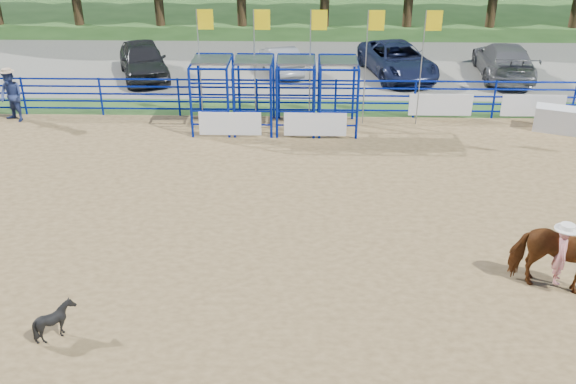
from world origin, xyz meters
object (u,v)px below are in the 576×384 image
object	(u,v)px
horse_and_rider	(562,254)
car_c	(397,60)
announcer_table	(559,120)
car_a	(143,60)
calf	(55,320)
spectator_cowboy	(11,96)
car_d	(504,60)
car_b	(281,60)

from	to	relation	value
horse_and_rider	car_c	xyz separation A→B (m)	(-1.46, 16.81, -0.22)
announcer_table	car_a	distance (m)	17.72
announcer_table	calf	size ratio (longest dim) A/B	2.07
car_c	car_a	bearing A→B (deg)	170.23
announcer_table	car_c	bearing A→B (deg)	125.88
spectator_cowboy	car_d	xyz separation A→B (m)	(20.00, 6.25, -0.23)
horse_and_rider	car_b	size ratio (longest dim) A/B	0.63
car_d	car_b	bearing A→B (deg)	2.33
horse_and_rider	car_a	distance (m)	20.85
spectator_cowboy	calf	bearing A→B (deg)	-64.48
calf	car_a	size ratio (longest dim) A/B	0.17
car_a	car_b	size ratio (longest dim) A/B	1.27
car_d	announcer_table	bearing A→B (deg)	95.85
calf	car_c	size ratio (longest dim) A/B	0.15
car_a	car_d	distance (m)	16.39
car_b	car_d	world-z (taller)	car_d
announcer_table	calf	distance (m)	18.51
spectator_cowboy	car_b	world-z (taller)	spectator_cowboy
horse_and_rider	car_c	world-z (taller)	horse_and_rider
announcer_table	spectator_cowboy	size ratio (longest dim) A/B	0.83
car_c	car_b	bearing A→B (deg)	163.89
calf	car_b	xyz separation A→B (m)	(3.91, 19.05, 0.21)
horse_and_rider	spectator_cowboy	distance (m)	19.68
calf	horse_and_rider	bearing A→B (deg)	-77.73
car_a	car_d	xyz separation A→B (m)	(16.39, 0.48, -0.04)
announcer_table	car_d	size ratio (longest dim) A/B	0.31
car_b	spectator_cowboy	bearing A→B (deg)	17.83
car_c	horse_and_rider	bearing A→B (deg)	-97.46
spectator_cowboy	car_c	world-z (taller)	spectator_cowboy
car_a	car_c	world-z (taller)	car_a
car_b	car_c	size ratio (longest dim) A/B	0.70
announcer_table	car_d	world-z (taller)	car_d
spectator_cowboy	car_d	size ratio (longest dim) A/B	0.37
spectator_cowboy	car_b	bearing A→B (deg)	34.09
spectator_cowboy	car_b	distance (m)	11.87
calf	car_b	distance (m)	19.45
car_b	car_d	bearing A→B (deg)	161.51
calf	car_d	distance (m)	23.38
horse_and_rider	calf	size ratio (longest dim) A/B	2.96
horse_and_rider	car_d	bearing A→B (deg)	78.67
horse_and_rider	car_d	distance (m)	17.10
car_b	car_a	bearing A→B (deg)	-8.20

